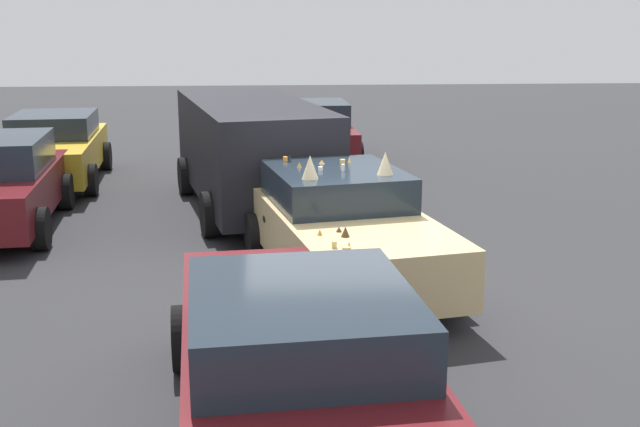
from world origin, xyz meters
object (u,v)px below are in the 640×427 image
object	(u,v)px
parked_sedan_row_back_far	(54,149)
parked_van_behind_right	(251,149)
art_car_decorated	(342,226)
parked_sedan_near_left	(296,357)
parked_sedan_row_back_center	(314,131)

from	to	relation	value
parked_sedan_row_back_far	parked_van_behind_right	bearing A→B (deg)	51.98
art_car_decorated	parked_van_behind_right	xyz separation A→B (m)	(3.86, 1.22, 0.38)
parked_sedan_near_left	art_car_decorated	bearing A→B (deg)	-15.86
parked_sedan_near_left	parked_sedan_row_back_center	size ratio (longest dim) A/B	1.10
art_car_decorated	parked_sedan_row_back_center	world-z (taller)	art_car_decorated
art_car_decorated	parked_sedan_near_left	size ratio (longest dim) A/B	1.04
parked_sedan_near_left	parked_sedan_row_back_far	distance (m)	11.43
parked_sedan_row_back_center	parked_sedan_near_left	bearing A→B (deg)	-5.73
parked_van_behind_right	parked_sedan_near_left	world-z (taller)	parked_van_behind_right
parked_van_behind_right	parked_sedan_near_left	distance (m)	7.85
art_car_decorated	parked_sedan_row_back_center	size ratio (longest dim) A/B	1.14
parked_van_behind_right	parked_sedan_row_back_far	size ratio (longest dim) A/B	1.24
parked_van_behind_right	art_car_decorated	bearing A→B (deg)	5.29
parked_van_behind_right	parked_sedan_row_back_center	distance (m)	5.13
parked_sedan_near_left	parked_sedan_row_back_center	world-z (taller)	parked_sedan_near_left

